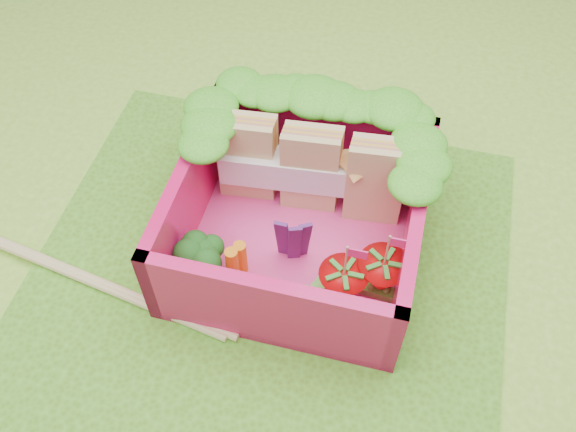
% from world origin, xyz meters
% --- Properties ---
extents(ground, '(14.00, 14.00, 0.00)m').
position_xyz_m(ground, '(0.00, 0.00, 0.00)').
color(ground, '#7CB533').
rests_on(ground, ground).
extents(placemat, '(2.60, 2.60, 0.03)m').
position_xyz_m(placemat, '(0.00, 0.00, 0.01)').
color(placemat, '#538D1F').
rests_on(placemat, ground).
extents(bento_floor, '(1.30, 1.30, 0.05)m').
position_xyz_m(bento_floor, '(0.12, 0.30, 0.06)').
color(bento_floor, '#EC3C8A').
rests_on(bento_floor, placemat).
extents(bento_box, '(1.30, 1.30, 0.55)m').
position_xyz_m(bento_box, '(0.12, 0.30, 0.31)').
color(bento_box, '#E3135A').
rests_on(bento_box, placemat).
extents(lettuce_ruffle, '(1.43, 0.77, 0.11)m').
position_xyz_m(lettuce_ruffle, '(0.12, 0.78, 0.64)').
color(lettuce_ruffle, '#328F1A').
rests_on(lettuce_ruffle, bento_box).
extents(sandwich_stack, '(1.07, 0.27, 0.57)m').
position_xyz_m(sandwich_stack, '(0.12, 0.60, 0.36)').
color(sandwich_stack, tan).
rests_on(sandwich_stack, bento_floor).
extents(broccoli, '(0.34, 0.34, 0.24)m').
position_xyz_m(broccoli, '(-0.31, -0.04, 0.25)').
color(broccoli, '#669849').
rests_on(broccoli, bento_floor).
extents(carrot_sticks, '(0.09, 0.15, 0.28)m').
position_xyz_m(carrot_sticks, '(-0.14, -0.01, 0.21)').
color(carrot_sticks, orange).
rests_on(carrot_sticks, bento_floor).
extents(purple_wedges, '(0.18, 0.08, 0.38)m').
position_xyz_m(purple_wedges, '(0.13, 0.16, 0.27)').
color(purple_wedges, '#481752').
rests_on(purple_wedges, bento_floor).
extents(strawberry_left, '(0.26, 0.26, 0.50)m').
position_xyz_m(strawberry_left, '(0.43, -0.02, 0.22)').
color(strawberry_left, red).
rests_on(strawberry_left, bento_floor).
extents(strawberry_right, '(0.27, 0.27, 0.51)m').
position_xyz_m(strawberry_right, '(0.62, 0.08, 0.22)').
color(strawberry_right, red).
rests_on(strawberry_right, bento_floor).
extents(snap_peas, '(0.59, 0.32, 0.05)m').
position_xyz_m(snap_peas, '(0.45, 0.01, 0.11)').
color(snap_peas, '#4C9E31').
rests_on(snap_peas, bento_floor).
extents(chopsticks, '(2.17, 0.42, 0.04)m').
position_xyz_m(chopsticks, '(-1.12, -0.19, 0.05)').
color(chopsticks, '#DAC278').
rests_on(chopsticks, placemat).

